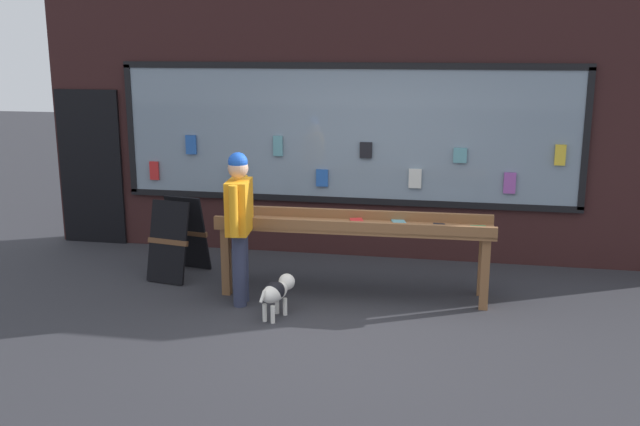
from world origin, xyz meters
name	(u,v)px	position (x,y,z in m)	size (l,w,h in m)	color
ground_plane	(342,322)	(0.00, 0.00, 0.00)	(40.00, 40.00, 0.00)	#2D2D33
shopfront_facade	(368,120)	(-0.06, 2.39, 1.76)	(8.67, 0.29, 3.55)	#331919
display_table_main	(354,231)	(0.00, 0.83, 0.72)	(2.97, 0.67, 0.89)	brown
person_browsing	(239,217)	(-1.13, 0.33, 0.94)	(0.27, 0.64, 1.62)	#2D334C
small_dog	(277,291)	(-0.67, 0.02, 0.28)	(0.30, 0.58, 0.40)	white
sandwich_board_sign	(178,237)	(-2.13, 1.09, 0.47)	(0.60, 0.75, 0.93)	black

